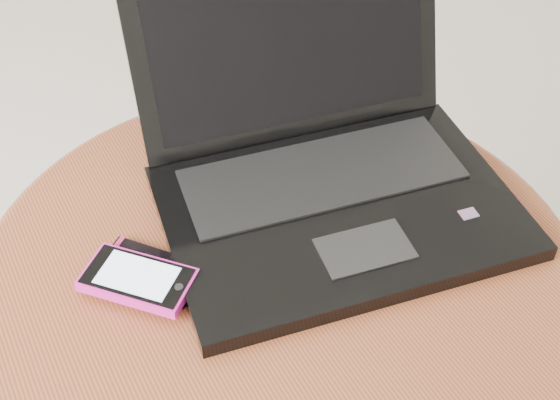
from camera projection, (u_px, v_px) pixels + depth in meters
table at (279, 330)px, 0.86m from camera, size 0.66×0.66×0.52m
laptop at (324, 160)px, 0.83m from camera, size 0.43×0.40×0.24m
phone_black at (150, 271)px, 0.77m from camera, size 0.11×0.12×0.01m
phone_pink at (138, 279)px, 0.74m from camera, size 0.12×0.12×0.01m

